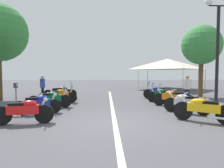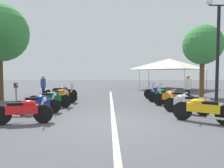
{
  "view_description": "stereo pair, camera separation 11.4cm",
  "coord_description": "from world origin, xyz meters",
  "views": [
    {
      "loc": [
        -6.83,
        0.29,
        1.76
      ],
      "look_at": [
        3.44,
        0.0,
        1.16
      ],
      "focal_mm": 31.87,
      "sensor_mm": 36.0,
      "label": 1
    },
    {
      "loc": [
        -6.83,
        0.18,
        1.76
      ],
      "look_at": [
        3.44,
        0.0,
        1.16
      ],
      "focal_mm": 31.87,
      "sensor_mm": 36.0,
      "label": 2
    }
  ],
  "objects": [
    {
      "name": "ground_plane",
      "position": [
        0.0,
        0.0,
        0.0
      ],
      "size": [
        80.0,
        80.0,
        0.0
      ],
      "primitive_type": "plane",
      "color": "#4C4C51"
    },
    {
      "name": "lane_centre_stripe",
      "position": [
        3.82,
        0.0,
        0.0
      ],
      "size": [
        15.08,
        0.16,
        0.01
      ],
      "primitive_type": "cube",
      "color": "beige",
      "rests_on": "ground_plane"
    },
    {
      "name": "motorcycle_left_row_0",
      "position": [
        -0.05,
        3.1,
        0.46
      ],
      "size": [
        0.66,
        1.99,
        1.0
      ],
      "rotation": [
        0.0,
        0.0,
        -1.39
      ],
      "color": "black",
      "rests_on": "ground_plane"
    },
    {
      "name": "motorcycle_left_row_1",
      "position": [
        1.54,
        3.18,
        0.45
      ],
      "size": [
        0.92,
        1.89,
        0.98
      ],
      "rotation": [
        0.0,
        0.0,
        -1.21
      ],
      "color": "black",
      "rests_on": "ground_plane"
    },
    {
      "name": "motorcycle_left_row_2",
      "position": [
        2.98,
        3.06,
        0.47
      ],
      "size": [
        0.79,
        2.1,
        1.21
      ],
      "rotation": [
        0.0,
        0.0,
        -1.32
      ],
      "color": "black",
      "rests_on": "ground_plane"
    },
    {
      "name": "motorcycle_left_row_3",
      "position": [
        4.48,
        3.02,
        0.46
      ],
      "size": [
        0.9,
        2.1,
        1.2
      ],
      "rotation": [
        0.0,
        0.0,
        -1.26
      ],
      "color": "black",
      "rests_on": "ground_plane"
    },
    {
      "name": "motorcycle_left_row_4",
      "position": [
        6.13,
        3.27,
        0.48
      ],
      "size": [
        0.91,
        2.07,
        1.22
      ],
      "rotation": [
        0.0,
        0.0,
        -1.25
      ],
      "color": "black",
      "rests_on": "ground_plane"
    },
    {
      "name": "motorcycle_right_row_0",
      "position": [
        0.04,
        -3.13,
        0.47
      ],
      "size": [
        1.29,
        1.81,
        1.02
      ],
      "rotation": [
        0.0,
        0.0,
        0.98
      ],
      "color": "black",
      "rests_on": "ground_plane"
    },
    {
      "name": "motorcycle_right_row_1",
      "position": [
        1.55,
        -3.14,
        0.45
      ],
      "size": [
        1.33,
        1.66,
        1.0
      ],
      "rotation": [
        0.0,
        0.0,
        0.92
      ],
      "color": "black",
      "rests_on": "ground_plane"
    },
    {
      "name": "motorcycle_right_row_2",
      "position": [
        3.19,
        -3.12,
        0.47
      ],
      "size": [
        1.39,
        1.85,
        1.22
      ],
      "rotation": [
        0.0,
        0.0,
        0.94
      ],
      "color": "black",
      "rests_on": "ground_plane"
    },
    {
      "name": "motorcycle_right_row_3",
      "position": [
        4.53,
        -3.06,
        0.46
      ],
      "size": [
        1.22,
        1.87,
        1.2
      ],
      "rotation": [
        0.0,
        0.0,
        1.02
      ],
      "color": "black",
      "rests_on": "ground_plane"
    },
    {
      "name": "motorcycle_right_row_4",
      "position": [
        6.16,
        -3.08,
        0.46
      ],
      "size": [
        1.14,
        1.78,
        1.21
      ],
      "rotation": [
        0.0,
        0.0,
        1.04
      ],
      "color": "black",
      "rests_on": "ground_plane"
    },
    {
      "name": "street_lamp_twin_globe",
      "position": [
        2.01,
        -4.7,
        3.44
      ],
      "size": [
        0.32,
        1.22,
        5.06
      ],
      "color": "black",
      "rests_on": "ground_plane"
    },
    {
      "name": "parking_meter",
      "position": [
        2.26,
        4.4,
        0.9
      ],
      "size": [
        0.19,
        0.14,
        1.29
      ],
      "rotation": [
        0.0,
        0.0,
        -1.64
      ],
      "color": "slate",
      "rests_on": "ground_plane"
    },
    {
      "name": "traffic_cone_0",
      "position": [
        3.03,
        -4.7,
        0.29
      ],
      "size": [
        0.36,
        0.36,
        0.61
      ],
      "color": "orange",
      "rests_on": "ground_plane"
    },
    {
      "name": "traffic_cone_1",
      "position": [
        0.59,
        -4.19,
        0.29
      ],
      "size": [
        0.36,
        0.36,
        0.61
      ],
      "color": "orange",
      "rests_on": "ground_plane"
    },
    {
      "name": "bystander_0",
      "position": [
        4.6,
        -4.42,
        0.93
      ],
      "size": [
        0.32,
        0.52,
        1.59
      ],
      "rotation": [
        0.0,
        0.0,
        0.22
      ],
      "color": "#1E2338",
      "rests_on": "ground_plane"
    },
    {
      "name": "bystander_1",
      "position": [
        6.21,
        4.46,
        0.92
      ],
      "size": [
        0.53,
        0.32,
        1.57
      ],
      "rotation": [
        0.0,
        0.0,
        4.81
      ],
      "color": "#1E2338",
      "rests_on": "ground_plane"
    },
    {
      "name": "roadside_tree_0",
      "position": [
        7.34,
        -6.53,
        3.71
      ],
      "size": [
        2.8,
        2.8,
        5.14
      ],
      "color": "brown",
      "rests_on": "ground_plane"
    },
    {
      "name": "event_tent",
      "position": [
        13.9,
        -6.16,
        2.65
      ],
      "size": [
        5.94,
        5.94,
        3.2
      ],
      "color": "beige",
      "rests_on": "ground_plane"
    }
  ]
}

